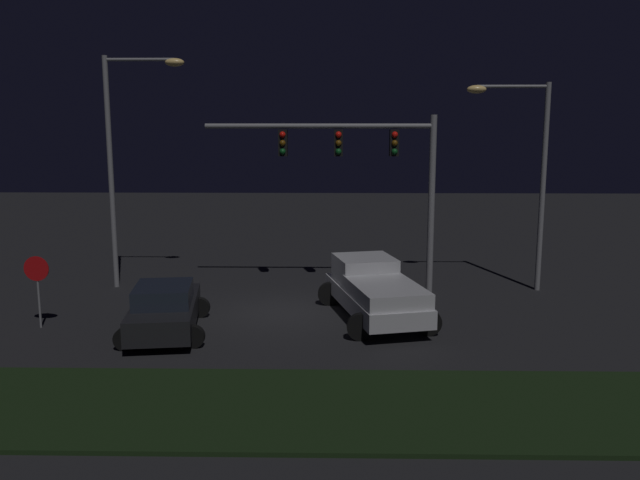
{
  "coord_description": "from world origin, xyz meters",
  "views": [
    {
      "loc": [
        1.79,
        -20.98,
        6.05
      ],
      "look_at": [
        1.39,
        0.42,
        2.36
      ],
      "focal_mm": 36.71,
      "sensor_mm": 36.0,
      "label": 1
    }
  ],
  "objects_px": {
    "pickup_truck": "(374,287)",
    "car_sedan": "(165,309)",
    "traffic_signal_gantry": "(365,160)",
    "street_lamp_right": "(526,159)",
    "street_lamp_left": "(125,144)",
    "stop_sign": "(37,278)"
  },
  "relations": [
    {
      "from": "pickup_truck",
      "to": "car_sedan",
      "type": "height_order",
      "value": "pickup_truck"
    },
    {
      "from": "traffic_signal_gantry",
      "to": "street_lamp_right",
      "type": "distance_m",
      "value": 5.93
    },
    {
      "from": "traffic_signal_gantry",
      "to": "street_lamp_left",
      "type": "height_order",
      "value": "street_lamp_left"
    },
    {
      "from": "traffic_signal_gantry",
      "to": "street_lamp_left",
      "type": "bearing_deg",
      "value": 176.14
    },
    {
      "from": "pickup_truck",
      "to": "street_lamp_left",
      "type": "relative_size",
      "value": 0.66
    },
    {
      "from": "car_sedan",
      "to": "street_lamp_left",
      "type": "xyz_separation_m",
      "value": [
        -2.73,
        5.7,
        4.69
      ]
    },
    {
      "from": "pickup_truck",
      "to": "street_lamp_right",
      "type": "bearing_deg",
      "value": -70.36
    },
    {
      "from": "traffic_signal_gantry",
      "to": "street_lamp_left",
      "type": "xyz_separation_m",
      "value": [
        -8.87,
        0.6,
        0.53
      ]
    },
    {
      "from": "car_sedan",
      "to": "stop_sign",
      "type": "xyz_separation_m",
      "value": [
        -3.96,
        0.45,
        0.82
      ]
    },
    {
      "from": "street_lamp_right",
      "to": "pickup_truck",
      "type": "bearing_deg",
      "value": -146.8
    },
    {
      "from": "traffic_signal_gantry",
      "to": "stop_sign",
      "type": "relative_size",
      "value": 3.73
    },
    {
      "from": "street_lamp_left",
      "to": "street_lamp_right",
      "type": "height_order",
      "value": "street_lamp_left"
    },
    {
      "from": "pickup_truck",
      "to": "traffic_signal_gantry",
      "type": "bearing_deg",
      "value": -10.9
    },
    {
      "from": "pickup_truck",
      "to": "street_lamp_right",
      "type": "distance_m",
      "value": 7.91
    },
    {
      "from": "car_sedan",
      "to": "traffic_signal_gantry",
      "type": "distance_m",
      "value": 9.0
    },
    {
      "from": "street_lamp_left",
      "to": "stop_sign",
      "type": "height_order",
      "value": "street_lamp_left"
    },
    {
      "from": "street_lamp_right",
      "to": "stop_sign",
      "type": "bearing_deg",
      "value": -162.54
    },
    {
      "from": "traffic_signal_gantry",
      "to": "street_lamp_right",
      "type": "relative_size",
      "value": 1.09
    },
    {
      "from": "street_lamp_right",
      "to": "stop_sign",
      "type": "xyz_separation_m",
      "value": [
        -16.01,
        -5.04,
        -3.33
      ]
    },
    {
      "from": "street_lamp_right",
      "to": "street_lamp_left",
      "type": "bearing_deg",
      "value": 179.17
    },
    {
      "from": "pickup_truck",
      "to": "car_sedan",
      "type": "bearing_deg",
      "value": 91.69
    },
    {
      "from": "pickup_truck",
      "to": "stop_sign",
      "type": "bearing_deg",
      "value": 83.49
    }
  ]
}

